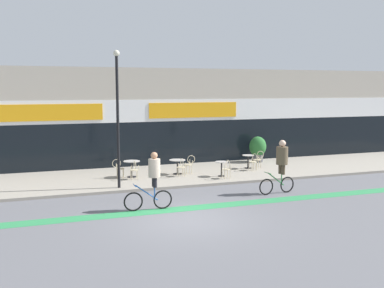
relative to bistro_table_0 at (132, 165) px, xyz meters
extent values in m
plane|color=#5B5B60|center=(0.34, -7.10, -0.68)|extent=(120.00, 120.00, 0.00)
cube|color=gray|center=(0.34, 0.15, -0.62)|extent=(40.00, 5.50, 0.12)
cube|color=#B2A899|center=(0.34, 4.90, 2.03)|extent=(40.00, 4.00, 5.43)
cube|color=black|center=(0.34, 2.93, 0.64)|extent=(38.80, 0.10, 2.40)
cube|color=white|center=(0.34, 2.95, 2.44)|extent=(39.20, 0.14, 1.20)
cube|color=orange|center=(-3.49, 2.88, 2.44)|extent=(5.16, 0.08, 0.84)
cube|color=orange|center=(4.17, 2.88, 2.44)|extent=(5.16, 0.08, 0.84)
cube|color=#2D844C|center=(0.34, -5.79, -0.68)|extent=(36.00, 0.70, 0.01)
cylinder|color=black|center=(0.00, 0.00, -0.55)|extent=(0.44, 0.44, 0.02)
cylinder|color=black|center=(0.00, 0.00, -0.19)|extent=(0.07, 0.07, 0.75)
cylinder|color=#ADA8A3|center=(0.00, 0.00, 0.20)|extent=(0.79, 0.79, 0.02)
cylinder|color=black|center=(2.27, -0.03, -0.55)|extent=(0.44, 0.44, 0.02)
cylinder|color=black|center=(2.27, -0.03, -0.22)|extent=(0.07, 0.07, 0.69)
cylinder|color=#ADA8A3|center=(2.27, -0.03, 0.14)|extent=(0.79, 0.79, 0.02)
cylinder|color=black|center=(4.12, -1.24, -0.55)|extent=(0.34, 0.34, 0.02)
cylinder|color=black|center=(4.12, -1.24, -0.22)|extent=(0.07, 0.07, 0.69)
cylinder|color=#ADA8A3|center=(4.12, -1.24, 0.14)|extent=(0.62, 0.62, 0.02)
cylinder|color=black|center=(6.28, 0.26, -0.55)|extent=(0.34, 0.34, 0.02)
cylinder|color=black|center=(6.28, 0.26, -0.22)|extent=(0.07, 0.07, 0.69)
cylinder|color=#ADA8A3|center=(6.28, 0.26, 0.14)|extent=(0.62, 0.62, 0.02)
cylinder|color=beige|center=(0.00, -0.55, -0.13)|extent=(0.41, 0.41, 0.03)
cylinder|color=beige|center=(-0.14, -0.41, -0.35)|extent=(0.03, 0.03, 0.42)
cylinder|color=beige|center=(0.14, -0.41, -0.35)|extent=(0.03, 0.03, 0.42)
cylinder|color=beige|center=(-0.14, -0.69, -0.35)|extent=(0.03, 0.03, 0.42)
cylinder|color=beige|center=(0.14, -0.69, -0.35)|extent=(0.03, 0.03, 0.42)
torus|color=beige|center=(0.00, -0.72, 0.13)|extent=(0.03, 0.41, 0.41)
cylinder|color=beige|center=(-0.17, -0.72, 0.00)|extent=(0.03, 0.03, 0.23)
cylinder|color=beige|center=(0.17, -0.72, 0.00)|extent=(0.03, 0.03, 0.23)
cylinder|color=beige|center=(-0.55, 0.00, -0.13)|extent=(0.43, 0.43, 0.03)
cylinder|color=beige|center=(-0.40, 0.13, -0.35)|extent=(0.03, 0.03, 0.42)
cylinder|color=beige|center=(-0.42, -0.15, -0.35)|extent=(0.03, 0.03, 0.42)
cylinder|color=beige|center=(-0.68, 0.15, -0.35)|extent=(0.03, 0.03, 0.42)
cylinder|color=beige|center=(-0.70, -0.13, -0.35)|extent=(0.03, 0.03, 0.42)
torus|color=beige|center=(-0.72, 0.01, 0.13)|extent=(0.41, 0.06, 0.41)
cylinder|color=beige|center=(-0.71, 0.18, 0.00)|extent=(0.03, 0.03, 0.23)
cylinder|color=beige|center=(-0.73, -0.16, 0.00)|extent=(0.03, 0.03, 0.23)
cylinder|color=beige|center=(2.27, -0.58, -0.13)|extent=(0.40, 0.40, 0.03)
cylinder|color=beige|center=(2.14, -0.44, -0.35)|extent=(0.03, 0.03, 0.42)
cylinder|color=beige|center=(2.42, -0.44, -0.35)|extent=(0.03, 0.03, 0.42)
cylinder|color=beige|center=(2.13, -0.72, -0.35)|extent=(0.03, 0.03, 0.42)
cylinder|color=beige|center=(2.41, -0.72, -0.35)|extent=(0.03, 0.03, 0.42)
torus|color=beige|center=(2.27, -0.75, 0.13)|extent=(0.03, 0.41, 0.41)
cylinder|color=beige|center=(2.10, -0.75, 0.00)|extent=(0.03, 0.03, 0.23)
cylinder|color=beige|center=(2.44, -0.75, 0.00)|extent=(0.03, 0.03, 0.23)
cylinder|color=beige|center=(2.82, -0.03, -0.13)|extent=(0.42, 0.42, 0.03)
cylinder|color=beige|center=(2.69, -0.18, -0.35)|extent=(0.03, 0.03, 0.42)
cylinder|color=beige|center=(2.68, 0.10, -0.35)|extent=(0.03, 0.03, 0.42)
cylinder|color=beige|center=(2.97, -0.16, -0.35)|extent=(0.03, 0.03, 0.42)
cylinder|color=beige|center=(2.96, 0.12, -0.35)|extent=(0.03, 0.03, 0.42)
torus|color=beige|center=(2.99, -0.02, 0.13)|extent=(0.41, 0.05, 0.41)
cylinder|color=beige|center=(3.00, -0.19, 0.00)|extent=(0.03, 0.03, 0.23)
cylinder|color=beige|center=(2.98, 0.15, 0.00)|extent=(0.03, 0.03, 0.23)
cylinder|color=beige|center=(4.12, -1.79, -0.13)|extent=(0.42, 0.42, 0.03)
cylinder|color=beige|center=(3.97, -1.65, -0.35)|extent=(0.03, 0.03, 0.42)
cylinder|color=beige|center=(4.25, -1.64, -0.35)|extent=(0.03, 0.03, 0.42)
cylinder|color=beige|center=(3.99, -1.93, -0.35)|extent=(0.03, 0.03, 0.42)
cylinder|color=beige|center=(4.27, -1.92, -0.35)|extent=(0.03, 0.03, 0.42)
torus|color=beige|center=(4.13, -1.96, 0.13)|extent=(0.05, 0.41, 0.41)
cylinder|color=beige|center=(3.96, -1.97, 0.00)|extent=(0.03, 0.03, 0.23)
cylinder|color=beige|center=(4.30, -1.95, 0.00)|extent=(0.03, 0.03, 0.23)
cylinder|color=beige|center=(6.28, -0.29, -0.13)|extent=(0.44, 0.44, 0.03)
cylinder|color=beige|center=(6.12, -0.17, -0.35)|extent=(0.03, 0.03, 0.42)
cylinder|color=beige|center=(6.40, -0.13, -0.35)|extent=(0.03, 0.03, 0.42)
cylinder|color=beige|center=(6.16, -0.45, -0.35)|extent=(0.03, 0.03, 0.42)
cylinder|color=beige|center=(6.43, -0.41, -0.35)|extent=(0.03, 0.03, 0.42)
torus|color=beige|center=(6.30, -0.46, 0.13)|extent=(0.08, 0.41, 0.41)
cylinder|color=beige|center=(6.13, -0.48, 0.00)|extent=(0.03, 0.03, 0.23)
cylinder|color=beige|center=(6.47, -0.44, 0.00)|extent=(0.03, 0.03, 0.23)
cylinder|color=beige|center=(6.83, 0.26, -0.13)|extent=(0.41, 0.41, 0.03)
cylinder|color=beige|center=(6.69, 0.12, -0.35)|extent=(0.03, 0.03, 0.42)
cylinder|color=beige|center=(6.69, 0.40, -0.35)|extent=(0.03, 0.03, 0.42)
cylinder|color=beige|center=(6.97, 0.12, -0.35)|extent=(0.03, 0.03, 0.42)
cylinder|color=beige|center=(6.97, 0.40, -0.35)|extent=(0.03, 0.03, 0.42)
torus|color=beige|center=(7.00, 0.26, 0.13)|extent=(0.41, 0.04, 0.41)
cylinder|color=beige|center=(7.00, 0.09, 0.00)|extent=(0.03, 0.03, 0.23)
cylinder|color=beige|center=(7.00, 0.43, 0.00)|extent=(0.03, 0.03, 0.23)
cylinder|color=#4C4C51|center=(7.76, 2.01, -0.33)|extent=(0.61, 0.61, 0.47)
ellipsoid|color=#28662D|center=(7.76, 2.01, 0.32)|extent=(0.97, 0.97, 1.16)
cylinder|color=black|center=(-0.98, -2.08, 2.22)|extent=(0.12, 0.12, 5.57)
sphere|color=beige|center=(-0.98, -2.08, 5.09)|extent=(0.26, 0.26, 0.26)
torus|color=black|center=(-1.09, -5.51, -0.34)|extent=(0.69, 0.08, 0.69)
torus|color=black|center=(-0.02, -5.54, -0.34)|extent=(0.69, 0.08, 0.69)
cylinder|color=#23519E|center=(-0.61, -5.52, -0.04)|extent=(0.83, 0.07, 0.62)
cylinder|color=#23519E|center=(-0.32, -5.53, -0.09)|extent=(0.04, 0.04, 0.48)
cylinder|color=#23519E|center=(-1.04, -5.51, 0.25)|extent=(0.04, 0.48, 0.03)
cylinder|color=black|center=(-0.32, -5.62, 0.33)|extent=(0.15, 0.15, 0.36)
cylinder|color=black|center=(-0.32, -5.45, 0.33)|extent=(0.15, 0.15, 0.36)
cylinder|color=#B2A38E|center=(-0.32, -5.53, 0.84)|extent=(0.44, 0.44, 0.66)
sphere|color=#9E7051|center=(-0.32, -5.53, 1.29)|extent=(0.25, 0.25, 0.25)
torus|color=black|center=(4.55, -4.90, -0.35)|extent=(0.67, 0.12, 0.67)
torus|color=black|center=(5.58, -4.79, -0.35)|extent=(0.67, 0.12, 0.67)
cylinder|color=#2D753D|center=(5.01, -4.85, -0.06)|extent=(0.81, 0.12, 0.61)
cylinder|color=#2D753D|center=(5.29, -4.82, -0.11)|extent=(0.04, 0.04, 0.47)
cylinder|color=#2D753D|center=(4.60, -4.89, 0.23)|extent=(0.08, 0.48, 0.03)
cylinder|color=#4C3D2D|center=(5.30, -4.91, 0.33)|extent=(0.18, 0.18, 0.41)
cylinder|color=#4C3D2D|center=(5.28, -4.73, 0.33)|extent=(0.18, 0.18, 0.41)
cylinder|color=brown|center=(5.29, -4.82, 0.90)|extent=(0.52, 0.52, 0.74)
sphere|color=beige|center=(5.29, -4.82, 1.40)|extent=(0.28, 0.28, 0.28)
camera|label=1|loc=(-4.27, -20.83, 3.67)|focal=42.00mm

